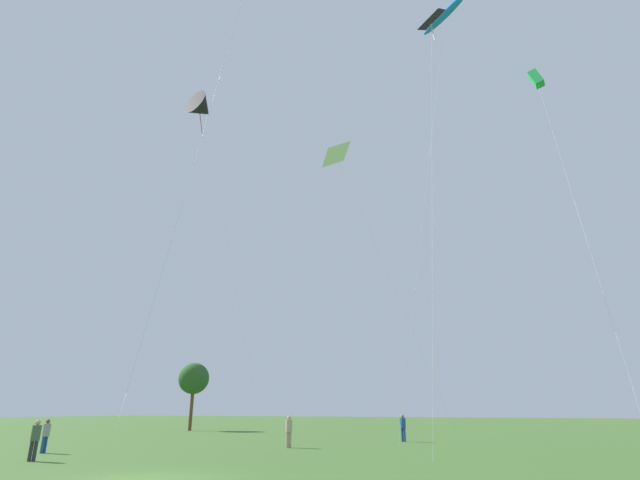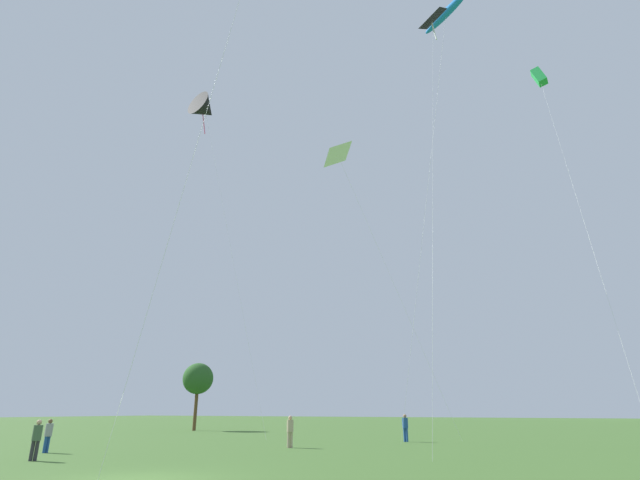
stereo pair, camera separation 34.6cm
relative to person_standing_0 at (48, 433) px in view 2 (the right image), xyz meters
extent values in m
cylinder|color=#1E478C|center=(-0.01, 0.08, -0.53)|extent=(0.14, 0.14, 0.77)
cylinder|color=#1E478C|center=(0.01, -0.08, -0.53)|extent=(0.14, 0.14, 0.77)
cylinder|color=gray|center=(0.00, 0.00, 0.16)|extent=(0.35, 0.35, 0.61)
sphere|color=brown|center=(0.00, 0.00, 0.56)|extent=(0.21, 0.21, 0.21)
cylinder|color=#2D2D33|center=(3.23, -2.95, -0.52)|extent=(0.15, 0.15, 0.79)
cylinder|color=#2D2D33|center=(3.32, -2.82, -0.52)|extent=(0.15, 0.15, 0.79)
cylinder|color=#3F593F|center=(3.27, -2.89, 0.18)|extent=(0.36, 0.36, 0.62)
sphere|color=tan|center=(3.27, -2.89, 0.60)|extent=(0.21, 0.21, 0.21)
cylinder|color=#1E478C|center=(13.32, 16.68, -0.49)|extent=(0.16, 0.16, 0.84)
cylinder|color=#1E478C|center=(13.49, 16.65, -0.49)|extent=(0.16, 0.16, 0.84)
cylinder|color=#1E478C|center=(13.41, 16.67, 0.27)|extent=(0.39, 0.39, 0.67)
sphere|color=#997051|center=(13.41, 16.67, 0.71)|extent=(0.23, 0.23, 0.23)
cylinder|color=tan|center=(9.08, 8.39, -0.50)|extent=(0.16, 0.16, 0.83)
cylinder|color=tan|center=(9.20, 8.52, -0.50)|extent=(0.16, 0.16, 0.83)
cylinder|color=tan|center=(9.14, 8.45, 0.24)|extent=(0.38, 0.38, 0.66)
sphere|color=tan|center=(9.14, 8.45, 0.68)|extent=(0.22, 0.22, 0.22)
cylinder|color=silver|center=(16.47, 15.06, 15.81)|extent=(5.24, 1.98, 33.44)
ellipsoid|color=blue|center=(19.08, 16.04, 32.53)|extent=(4.59, 3.22, 1.13)
cylinder|color=silver|center=(13.44, 16.01, 9.55)|extent=(6.60, 5.37, 20.93)
pyramid|color=white|center=(10.12, 13.34, 20.05)|extent=(2.11, 1.90, 1.18)
cylinder|color=silver|center=(14.16, -5.30, 15.85)|extent=(6.40, 1.62, 33.53)
cylinder|color=silver|center=(18.31, 9.11, 14.68)|extent=(0.14, 9.23, 31.20)
pyramid|color=black|center=(18.36, 13.70, 30.31)|extent=(2.58, 2.53, 1.86)
cylinder|color=white|center=(18.38, 13.72, 29.03)|extent=(0.37, 0.32, 1.89)
cylinder|color=silver|center=(-1.59, 15.66, 15.29)|extent=(10.53, 2.14, 32.41)
cone|color=black|center=(-6.85, 16.72, 31.50)|extent=(3.36, 3.15, 3.37)
cylinder|color=#E5598C|center=(-6.85, 16.72, 29.82)|extent=(0.50, 0.34, 2.74)
cylinder|color=silver|center=(26.12, 16.84, 13.82)|extent=(1.58, 11.66, 29.47)
cube|color=green|center=(25.34, 22.67, 28.56)|extent=(1.24, 1.15, 2.06)
cylinder|color=brown|center=(-11.82, 25.01, 1.13)|extent=(0.35, 0.35, 4.08)
ellipsoid|color=#285623|center=(-11.82, 25.01, 4.29)|extent=(3.21, 3.21, 3.21)
camera|label=1|loc=(23.60, -17.47, 1.10)|focal=27.22mm
camera|label=2|loc=(23.91, -17.32, 1.10)|focal=27.22mm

